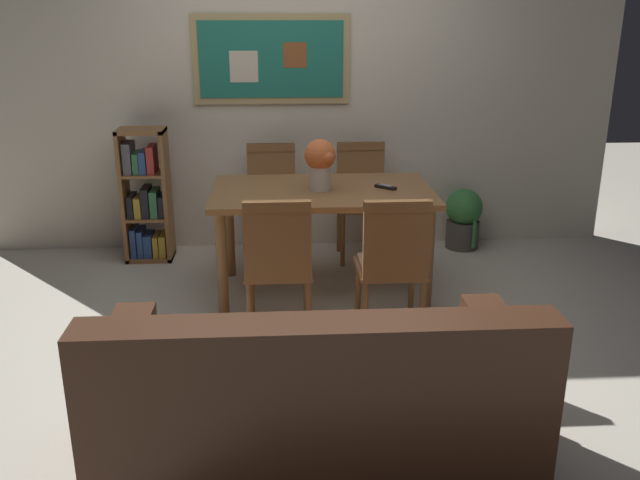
% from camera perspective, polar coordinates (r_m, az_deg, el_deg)
% --- Properties ---
extents(ground_plane, '(12.00, 12.00, 0.00)m').
position_cam_1_polar(ground_plane, '(4.32, -1.08, -7.48)').
color(ground_plane, beige).
extents(wall_back_with_painting, '(5.20, 0.14, 2.60)m').
position_cam_1_polar(wall_back_with_painting, '(5.60, -1.98, 12.57)').
color(wall_back_with_painting, beige).
rests_on(wall_back_with_painting, ground_plane).
extents(dining_table, '(1.49, 0.91, 0.76)m').
position_cam_1_polar(dining_table, '(4.63, 0.19, 3.12)').
color(dining_table, brown).
rests_on(dining_table, ground_plane).
extents(dining_chair_near_left, '(0.40, 0.41, 0.91)m').
position_cam_1_polar(dining_chair_near_left, '(3.96, -3.55, -1.55)').
color(dining_chair_near_left, brown).
rests_on(dining_chair_near_left, ground_plane).
extents(dining_chair_far_left, '(0.40, 0.41, 0.91)m').
position_cam_1_polar(dining_chair_far_left, '(5.39, -4.08, 3.98)').
color(dining_chair_far_left, brown).
rests_on(dining_chair_far_left, ground_plane).
extents(dining_chair_far_right, '(0.40, 0.41, 0.91)m').
position_cam_1_polar(dining_chair_far_right, '(5.44, 3.50, 4.12)').
color(dining_chair_far_right, brown).
rests_on(dining_chair_far_right, ground_plane).
extents(dining_chair_near_right, '(0.40, 0.41, 0.91)m').
position_cam_1_polar(dining_chair_near_right, '(3.98, 6.14, -1.50)').
color(dining_chair_near_right, brown).
rests_on(dining_chair_near_right, ground_plane).
extents(leather_couch, '(1.80, 0.84, 0.84)m').
position_cam_1_polar(leather_couch, '(2.95, -0.45, -14.03)').
color(leather_couch, '#472819').
rests_on(leather_couch, ground_plane).
extents(bookshelf, '(0.36, 0.28, 1.05)m').
position_cam_1_polar(bookshelf, '(5.53, -14.38, 3.27)').
color(bookshelf, brown).
rests_on(bookshelf, ground_plane).
extents(potted_ivy, '(0.30, 0.31, 0.50)m').
position_cam_1_polar(potted_ivy, '(5.80, 11.95, 1.84)').
color(potted_ivy, '#4C4742').
rests_on(potted_ivy, ground_plane).
extents(flower_vase, '(0.21, 0.21, 0.34)m').
position_cam_1_polar(flower_vase, '(4.54, 0.03, 6.67)').
color(flower_vase, beige).
rests_on(flower_vase, dining_table).
extents(tv_remote, '(0.14, 0.14, 0.02)m').
position_cam_1_polar(tv_remote, '(4.64, 5.53, 4.46)').
color(tv_remote, black).
rests_on(tv_remote, dining_table).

